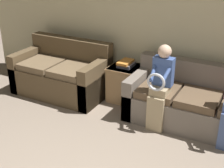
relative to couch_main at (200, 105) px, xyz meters
name	(u,v)px	position (x,y,z in m)	size (l,w,h in m)	color
wall_back	(174,26)	(-0.63, 0.51, 0.97)	(7.49, 0.06, 2.55)	beige
couch_main	(200,105)	(0.00, 0.00, 0.00)	(2.07, 0.87, 0.85)	#70665B
couch_side	(62,75)	(-2.39, -0.08, 0.03)	(1.60, 0.89, 0.92)	brown
child_left_seated	(160,84)	(-0.50, -0.35, 0.36)	(0.28, 0.38, 1.20)	tan
side_shelf	(125,83)	(-1.30, 0.20, 0.00)	(0.49, 0.53, 0.59)	#9E7A51
book_stack	(126,64)	(-1.29, 0.20, 0.33)	(0.23, 0.32, 0.10)	#4C4C56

